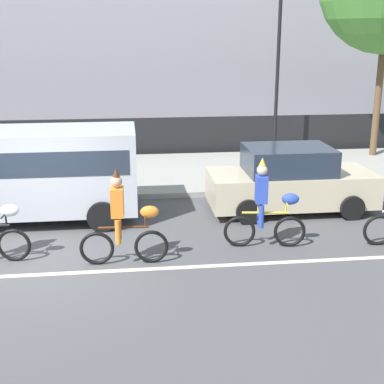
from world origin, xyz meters
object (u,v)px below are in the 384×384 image
Objects in this scene: parked_car_beige at (290,181)px; parade_cyclist_orange at (124,223)px; parade_cyclist_cobalt at (266,209)px; street_lamp_post at (279,44)px; parked_van_silver at (32,168)px.

parade_cyclist_orange is at bearing -145.72° from parked_car_beige.
parade_cyclist_cobalt is (2.92, 0.52, 0.00)m from parade_cyclist_orange.
parade_cyclist_orange is 10.28m from street_lamp_post.
parked_car_beige is at bearing 34.28° from parade_cyclist_orange.
street_lamp_post is at bearing 78.58° from parked_car_beige.
parked_van_silver is 0.85× the size of street_lamp_post.
parade_cyclist_orange is 3.60m from parked_van_silver.
parked_van_silver reaches higher than parked_car_beige.
parked_van_silver is 6.27m from parked_car_beige.
parade_cyclist_cobalt is 0.47× the size of parked_car_beige.
street_lamp_post is (1.10, 5.46, 3.21)m from parked_car_beige.
parked_car_beige is (6.25, -0.06, -0.50)m from parked_van_silver.
parked_van_silver is 1.22× the size of parked_car_beige.
street_lamp_post is at bearing 57.73° from parade_cyclist_orange.
parade_cyclist_orange is at bearing -122.27° from street_lamp_post.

